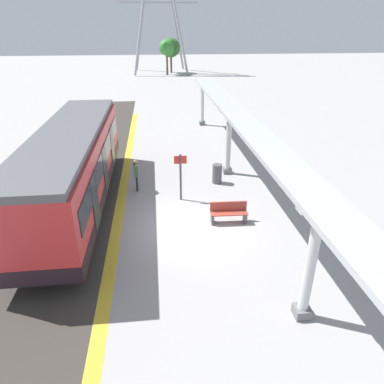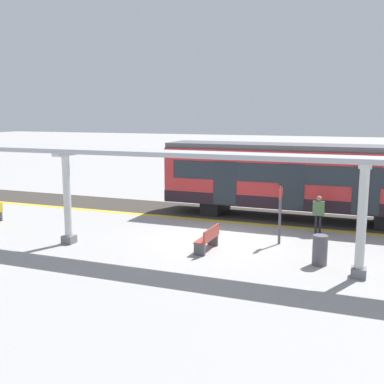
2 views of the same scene
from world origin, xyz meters
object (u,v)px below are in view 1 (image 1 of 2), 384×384
Objects in this scene: platform_info_sign at (181,173)px; passenger_waiting_near_edge at (136,171)px; trash_bin at (217,174)px; bench_mid_platform at (229,212)px; train_near_carriage at (74,167)px; canopy_pillar_fourth at (202,103)px; canopy_pillar_third at (229,142)px; canopy_pillar_second at (310,265)px.

platform_info_sign reaches higher than passenger_waiting_near_edge.
bench_mid_platform is at bearing -93.04° from trash_bin.
train_near_carriage is at bearing -164.80° from trash_bin.
canopy_pillar_third is at bearing -90.00° from canopy_pillar_fourth.
canopy_pillar_third is 4.02m from platform_info_sign.
canopy_pillar_fourth is 3.48× the size of trash_bin.
passenger_waiting_near_edge is (-4.01, -0.47, 0.50)m from trash_bin.
canopy_pillar_second is 7.97m from platform_info_sign.
canopy_pillar_second is 10.36m from canopy_pillar_third.
canopy_pillar_second is 9.27m from trash_bin.
train_near_carriage reaches higher than canopy_pillar_third.
train_near_carriage reaches higher than canopy_pillar_fourth.
passenger_waiting_near_edge is (-4.79, 8.67, -0.76)m from canopy_pillar_second.
passenger_waiting_near_edge is at bearing -173.27° from trash_bin.
train_near_carriage is 6.81m from bench_mid_platform.
passenger_waiting_near_edge is at bearing 118.91° from canopy_pillar_second.
train_near_carriage reaches higher than trash_bin.
bench_mid_platform is 3.90m from trash_bin.
canopy_pillar_third is 5.14m from passenger_waiting_near_edge.
canopy_pillar_second is at bearing -90.00° from canopy_pillar_third.
canopy_pillar_fourth is 2.18× the size of passenger_waiting_near_edge.
platform_info_sign is 1.39× the size of passenger_waiting_near_edge.
train_near_carriage is 2.96m from passenger_waiting_near_edge.
train_near_carriage is 3.54× the size of canopy_pillar_third.
canopy_pillar_fourth is 15.35m from bench_mid_platform.
platform_info_sign is at bearing 128.60° from bench_mid_platform.
canopy_pillar_second is at bearing -45.23° from train_near_carriage.
canopy_pillar_third is 2.29× the size of bench_mid_platform.
canopy_pillar_third is 10.15m from canopy_pillar_fourth.
canopy_pillar_fourth is (0.00, 20.51, 0.00)m from canopy_pillar_second.
bench_mid_platform is at bearing -93.70° from canopy_pillar_fourth.
train_near_carriage is 6.90m from trash_bin.
train_near_carriage is 12.34× the size of trash_bin.
canopy_pillar_second is at bearing -79.35° from bench_mid_platform.
platform_info_sign is (-2.76, 7.47, -0.43)m from canopy_pillar_second.
bench_mid_platform is (6.33, -2.12, -1.39)m from train_near_carriage.
canopy_pillar_second is 5.50m from bench_mid_platform.
canopy_pillar_third is 2.18× the size of passenger_waiting_near_edge.
platform_info_sign is at bearing 110.26° from canopy_pillar_second.
canopy_pillar_second reaches higher than platform_info_sign.
train_near_carriage reaches higher than platform_info_sign.
canopy_pillar_fourth is 12.80m from passenger_waiting_near_edge.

